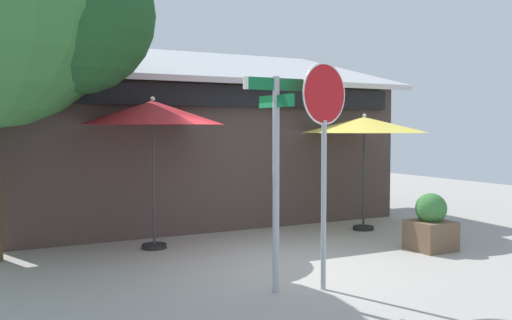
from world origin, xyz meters
The scene contains 7 objects.
ground_plane centered at (0.00, 0.00, -0.05)m, with size 28.00×28.00×0.10m, color #9E9B93.
cafe_building centered at (0.40, 5.20, 1.69)m, with size 9.26×4.93×4.33m.
street_sign_post centered at (-0.87, -1.27, 1.74)m, with size 0.90×0.84×2.83m.
stop_sign centered at (-0.24, -1.45, 2.13)m, with size 0.80×0.21×3.03m.
patio_umbrella_crimson_left centered at (-1.47, 2.11, 2.42)m, with size 2.57×2.57×2.72m.
patio_umbrella_mustard_center centered at (3.06, 1.88, 2.22)m, with size 2.64×2.64×2.47m.
sidewalk_planter centered at (2.84, -0.28, 0.45)m, with size 0.70×0.70×1.02m.
Camera 1 is at (-4.52, -7.73, 2.16)m, focal length 39.99 mm.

